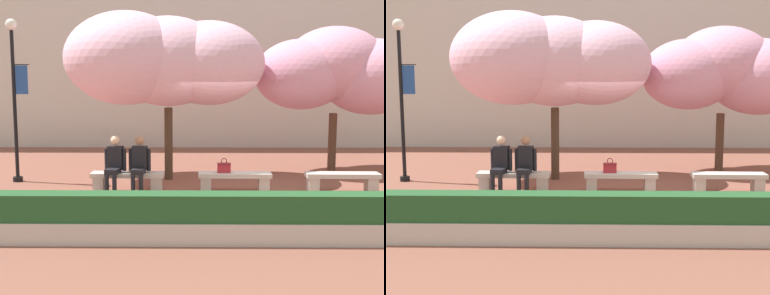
% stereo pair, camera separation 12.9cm
% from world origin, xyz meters
% --- Properties ---
extents(ground_plane, '(100.00, 100.00, 0.00)m').
position_xyz_m(ground_plane, '(0.00, 0.00, 0.00)').
color(ground_plane, brown).
extents(building_facade, '(28.00, 4.00, 9.86)m').
position_xyz_m(building_facade, '(0.00, 9.53, 4.93)').
color(building_facade, beige).
rests_on(building_facade, ground).
extents(stone_bench_west_end, '(1.67, 0.44, 0.45)m').
position_xyz_m(stone_bench_west_end, '(-2.45, 0.00, 0.30)').
color(stone_bench_west_end, '#BCB7AD').
rests_on(stone_bench_west_end, ground).
extents(stone_bench_near_west, '(1.67, 0.44, 0.45)m').
position_xyz_m(stone_bench_near_west, '(0.00, 0.00, 0.30)').
color(stone_bench_near_west, '#BCB7AD').
rests_on(stone_bench_near_west, ground).
extents(stone_bench_center, '(1.67, 0.44, 0.45)m').
position_xyz_m(stone_bench_center, '(2.45, 0.00, 0.30)').
color(stone_bench_center, '#BCB7AD').
rests_on(stone_bench_center, ground).
extents(person_seated_left, '(0.50, 0.72, 1.29)m').
position_xyz_m(person_seated_left, '(-2.74, -0.05, 0.70)').
color(person_seated_left, black).
rests_on(person_seated_left, ground).
extents(person_seated_right, '(0.51, 0.70, 1.29)m').
position_xyz_m(person_seated_right, '(-2.18, -0.05, 0.70)').
color(person_seated_right, black).
rests_on(person_seated_right, ground).
extents(handbag, '(0.30, 0.15, 0.34)m').
position_xyz_m(handbag, '(-0.25, -0.01, 0.58)').
color(handbag, '#A3232D').
rests_on(handbag, stone_bench_near_west).
extents(cherry_tree_main, '(4.99, 3.31, 4.22)m').
position_xyz_m(cherry_tree_main, '(-1.71, 1.49, 3.01)').
color(cherry_tree_main, '#473323').
rests_on(cherry_tree_main, ground).
extents(cherry_tree_secondary, '(4.58, 2.85, 3.97)m').
position_xyz_m(cherry_tree_secondary, '(3.02, 2.76, 2.74)').
color(cherry_tree_secondary, '#513828').
rests_on(cherry_tree_secondary, ground).
extents(lamp_post_with_banner, '(0.54, 0.28, 4.01)m').
position_xyz_m(lamp_post_with_banner, '(-5.36, 1.16, 2.41)').
color(lamp_post_with_banner, black).
rests_on(lamp_post_with_banner, ground).
extents(planter_hedge_foreground, '(10.58, 0.50, 0.80)m').
position_xyz_m(planter_hedge_foreground, '(0.00, -3.71, 0.39)').
color(planter_hedge_foreground, '#BCB7AD').
rests_on(planter_hedge_foreground, ground).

